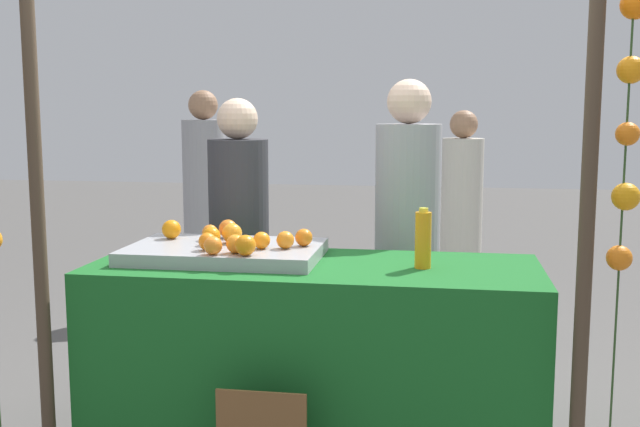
# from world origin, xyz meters

# --- Properties ---
(stall_counter) EXTENTS (1.94, 0.74, 0.87)m
(stall_counter) POSITION_xyz_m (0.00, 0.00, 0.44)
(stall_counter) COLOR #196023
(stall_counter) RESTS_ON ground_plane
(orange_tray) EXTENTS (0.86, 0.55, 0.06)m
(orange_tray) POSITION_xyz_m (-0.42, 0.05, 0.90)
(orange_tray) COLOR #9EA0A5
(orange_tray) RESTS_ON stall_counter
(orange_0) EXTENTS (0.07, 0.07, 0.07)m
(orange_0) POSITION_xyz_m (-0.52, 0.16, 0.97)
(orange_0) COLOR orange
(orange_0) RESTS_ON orange_tray
(orange_1) EXTENTS (0.08, 0.08, 0.08)m
(orange_1) POSITION_xyz_m (-0.32, -0.12, 0.97)
(orange_1) COLOR orange
(orange_1) RESTS_ON orange_tray
(orange_2) EXTENTS (0.08, 0.08, 0.08)m
(orange_2) POSITION_xyz_m (-0.40, -0.17, 0.97)
(orange_2) COLOR orange
(orange_2) RESTS_ON orange_tray
(orange_3) EXTENTS (0.08, 0.08, 0.08)m
(orange_3) POSITION_xyz_m (-0.06, 0.09, 0.97)
(orange_3) COLOR orange
(orange_3) RESTS_ON orange_tray
(orange_4) EXTENTS (0.09, 0.09, 0.09)m
(orange_4) POSITION_xyz_m (-0.72, 0.18, 0.98)
(orange_4) COLOR orange
(orange_4) RESTS_ON orange_tray
(orange_5) EXTENTS (0.09, 0.09, 0.09)m
(orange_5) POSITION_xyz_m (-0.40, 0.11, 0.98)
(orange_5) COLOR orange
(orange_5) RESTS_ON orange_tray
(orange_6) EXTENTS (0.09, 0.09, 0.09)m
(orange_6) POSITION_xyz_m (-0.26, -0.17, 0.98)
(orange_6) COLOR orange
(orange_6) RESTS_ON orange_tray
(orange_7) EXTENTS (0.08, 0.08, 0.08)m
(orange_7) POSITION_xyz_m (-0.23, -0.01, 0.97)
(orange_7) COLOR orange
(orange_7) RESTS_ON orange_tray
(orange_8) EXTENTS (0.08, 0.08, 0.08)m
(orange_8) POSITION_xyz_m (-0.46, -0.08, 0.97)
(orange_8) COLOR orange
(orange_8) RESTS_ON orange_tray
(orange_9) EXTENTS (0.09, 0.09, 0.09)m
(orange_9) POSITION_xyz_m (-0.46, 0.24, 0.98)
(orange_9) COLOR orange
(orange_9) RESTS_ON orange_tray
(orange_10) EXTENTS (0.08, 0.08, 0.08)m
(orange_10) POSITION_xyz_m (-0.13, 0.01, 0.97)
(orange_10) COLOR orange
(orange_10) RESTS_ON orange_tray
(orange_11) EXTENTS (0.08, 0.08, 0.08)m
(orange_11) POSITION_xyz_m (-0.48, 0.04, 0.98)
(orange_11) COLOR orange
(orange_11) RESTS_ON orange_tray
(juice_bottle) EXTENTS (0.07, 0.07, 0.26)m
(juice_bottle) POSITION_xyz_m (0.47, -0.01, 1.00)
(juice_bottle) COLOR orange
(juice_bottle) RESTS_ON stall_counter
(vendor_left) EXTENTS (0.32, 0.32, 1.60)m
(vendor_left) POSITION_xyz_m (-0.53, 0.69, 0.74)
(vendor_left) COLOR #333338
(vendor_left) RESTS_ON ground_plane
(vendor_right) EXTENTS (0.34, 0.34, 1.69)m
(vendor_right) POSITION_xyz_m (0.37, 0.74, 0.79)
(vendor_right) COLOR #99999E
(vendor_right) RESTS_ON ground_plane
(crowd_person_0) EXTENTS (0.34, 0.34, 1.69)m
(crowd_person_0) POSITION_xyz_m (-1.29, 2.46, 0.79)
(crowd_person_0) COLOR #99999E
(crowd_person_0) RESTS_ON ground_plane
(crowd_person_1) EXTENTS (0.31, 0.31, 1.53)m
(crowd_person_1) POSITION_xyz_m (0.69, 2.52, 0.71)
(crowd_person_1) COLOR beige
(crowd_person_1) RESTS_ON ground_plane
(canopy_post_left) EXTENTS (0.06, 0.06, 2.18)m
(canopy_post_left) POSITION_xyz_m (-1.05, -0.41, 1.09)
(canopy_post_left) COLOR #473828
(canopy_post_left) RESTS_ON ground_plane
(canopy_post_right) EXTENTS (0.06, 0.06, 2.18)m
(canopy_post_right) POSITION_xyz_m (1.05, -0.41, 1.09)
(canopy_post_right) COLOR #473828
(canopy_post_right) RESTS_ON ground_plane
(garland_strand_right) EXTENTS (0.11, 0.11, 1.99)m
(garland_strand_right) POSITION_xyz_m (1.18, -0.40, 1.47)
(garland_strand_right) COLOR #2D4C23
(garland_strand_right) RESTS_ON ground_plane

